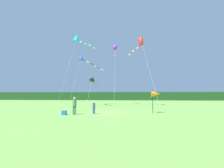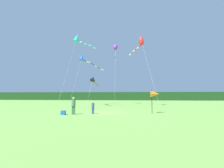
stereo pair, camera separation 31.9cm
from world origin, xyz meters
TOP-DOWN VIEW (x-y plane):
  - ground_plane at (0.00, 0.00)m, footprint 120.00×120.00m
  - distant_treeline at (0.00, 45.00)m, footprint 108.00×3.92m
  - person_adult at (-2.96, -2.55)m, footprint 0.39×0.39m
  - person_child at (-1.15, -1.72)m, footprint 0.29×0.29m
  - cooler_box at (-3.87, -2.88)m, footprint 0.41×0.36m
  - banner_flag_pole at (5.40, -0.64)m, footprint 0.90×0.70m
  - kite_blue at (-6.10, 12.02)m, footprint 4.96×8.28m
  - kite_cyan at (-5.61, 6.16)m, footprint 4.79×4.41m
  - kite_black at (-4.12, 10.87)m, footprint 1.04×6.64m
  - kite_purple at (-0.12, 13.22)m, footprint 0.99×7.54m
  - kite_red at (4.70, 9.77)m, footprint 4.51×7.48m

SIDE VIEW (x-z plane):
  - ground_plane at x=0.00m, z-range 0.00..0.00m
  - cooler_box at x=-3.87m, z-range 0.00..0.41m
  - person_child at x=-1.15m, z-range 0.08..1.38m
  - person_adult at x=-2.96m, z-range 0.10..1.86m
  - distant_treeline at x=0.00m, z-range 0.00..3.22m
  - banner_flag_pole at x=5.40m, z-range 0.79..3.32m
  - kite_black at x=-4.12m, z-range 2.11..7.83m
  - kite_blue at x=-6.10m, z-range 4.07..14.24m
  - kite_cyan at x=-5.61m, z-range 5.15..17.12m
  - kite_red at x=4.70m, z-range 5.14..17.64m
  - kite_purple at x=-0.12m, z-range 5.35..17.64m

